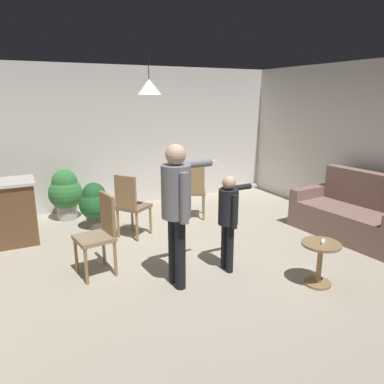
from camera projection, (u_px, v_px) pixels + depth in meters
name	position (u px, v px, depth m)	size (l,w,h in m)	color
ground	(203.00, 265.00, 4.76)	(7.68, 7.68, 0.00)	#B2A893
wall_back	(127.00, 137.00, 7.18)	(6.40, 0.10, 2.70)	silver
wall_right	(381.00, 147.00, 5.79)	(0.10, 6.40, 2.70)	silver
couch_floral	(354.00, 216.00, 5.67)	(1.01, 1.87, 1.00)	#8C6B60
side_table_by_couch	(320.00, 259.00, 4.19)	(0.44, 0.44, 0.52)	#99754C
person_adult	(177.00, 201.00, 4.01)	(0.81, 0.50, 1.65)	black
person_child	(229.00, 213.00, 4.44)	(0.63, 0.36, 1.22)	black
dining_chair_by_counter	(100.00, 231.00, 4.42)	(0.48, 0.48, 1.00)	#99754C
dining_chair_near_wall	(194.00, 189.00, 6.44)	(0.56, 0.56, 1.00)	#99754C
dining_chair_centre_back	(131.00, 203.00, 5.57)	(0.59, 0.59, 1.00)	#99754C
potted_plant_corner	(94.00, 203.00, 6.00)	(0.50, 0.50, 0.77)	#4C4742
potted_plant_by_wall	(65.00, 192.00, 6.43)	(0.59, 0.59, 0.90)	#B7B2AD
spare_remote_on_table	(323.00, 242.00, 4.12)	(0.04, 0.13, 0.04)	white
ceiling_light_pendant	(149.00, 87.00, 4.73)	(0.32, 0.32, 0.55)	silver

